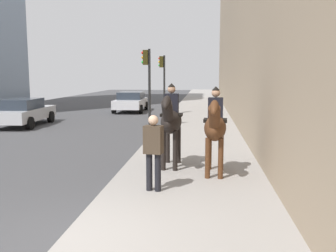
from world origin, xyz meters
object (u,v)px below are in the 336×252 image
(pedestrian_greeting, at_px, (153,148))
(car_near_lane, at_px, (131,101))
(mounted_horse_far, at_px, (215,126))
(traffic_light_near_curb, at_px, (148,76))
(traffic_light_far_curb, at_px, (163,76))
(car_mid_lane, at_px, (23,112))
(mounted_horse_near, at_px, (171,120))

(pedestrian_greeting, xyz_separation_m, car_near_lane, (18.86, 4.24, -0.33))
(pedestrian_greeting, bearing_deg, mounted_horse_far, -31.57)
(pedestrian_greeting, xyz_separation_m, traffic_light_near_curb, (9.89, 1.63, 1.51))
(car_near_lane, bearing_deg, traffic_light_far_curb, 41.01)
(car_mid_lane, distance_m, traffic_light_far_curb, 8.74)
(mounted_horse_near, bearing_deg, pedestrian_greeting, -3.00)
(traffic_light_near_curb, xyz_separation_m, traffic_light_far_curb, (6.00, -0.07, -0.01))
(car_near_lane, relative_size, traffic_light_far_curb, 1.13)
(pedestrian_greeting, bearing_deg, car_near_lane, 23.59)
(car_near_lane, relative_size, traffic_light_near_curb, 1.13)
(mounted_horse_near, distance_m, pedestrian_greeting, 2.23)
(mounted_horse_far, bearing_deg, car_near_lane, -158.86)
(pedestrian_greeting, xyz_separation_m, traffic_light_far_curb, (15.89, 1.56, 1.51))
(car_near_lane, bearing_deg, pedestrian_greeting, 11.57)
(car_mid_lane, height_order, traffic_light_near_curb, traffic_light_near_curb)
(pedestrian_greeting, relative_size, car_near_lane, 0.39)
(mounted_horse_far, relative_size, traffic_light_far_curb, 0.59)
(mounted_horse_near, height_order, traffic_light_far_curb, traffic_light_far_curb)
(car_mid_lane, bearing_deg, traffic_light_near_curb, -99.82)
(mounted_horse_far, relative_size, car_near_lane, 0.52)
(mounted_horse_near, relative_size, car_near_lane, 0.53)
(mounted_horse_far, height_order, traffic_light_far_curb, traffic_light_far_curb)
(pedestrian_greeting, height_order, car_near_lane, pedestrian_greeting)
(traffic_light_near_curb, bearing_deg, mounted_horse_far, -160.22)
(pedestrian_greeting, relative_size, traffic_light_near_curb, 0.44)
(mounted_horse_far, bearing_deg, traffic_light_far_curb, -165.26)
(car_near_lane, relative_size, car_mid_lane, 0.96)
(mounted_horse_near, xyz_separation_m, mounted_horse_far, (-0.69, -1.20, -0.05))
(car_near_lane, height_order, traffic_light_near_curb, traffic_light_near_curb)
(pedestrian_greeting, relative_size, car_mid_lane, 0.37)
(mounted_horse_near, relative_size, pedestrian_greeting, 1.38)
(mounted_horse_near, height_order, traffic_light_near_curb, traffic_light_near_curb)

